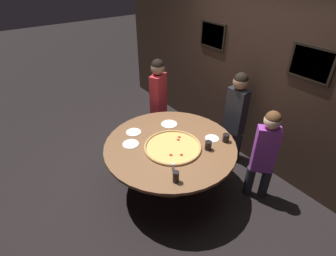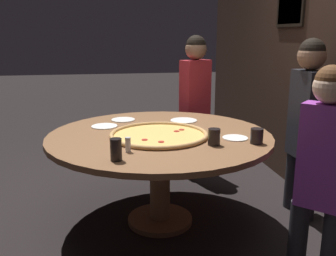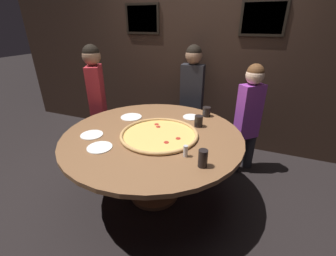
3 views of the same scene
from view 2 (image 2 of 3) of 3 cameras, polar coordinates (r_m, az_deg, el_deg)
ground_plane at (r=3.14m, az=-1.21°, el=-14.04°), size 24.00×24.00×0.00m
dining_table at (r=2.90m, az=-1.27°, el=-3.12°), size 1.71×1.71×0.74m
giant_pizza at (r=2.79m, az=-1.40°, el=-1.02°), size 0.74×0.74×0.03m
drink_cup_centre_back at (r=2.26m, az=-7.93°, el=-3.28°), size 0.07×0.07×0.14m
drink_cup_far_right at (r=2.58m, az=7.04°, el=-1.37°), size 0.08×0.08×0.12m
drink_cup_by_shaker at (r=2.67m, az=13.37°, el=-1.20°), size 0.09×0.09×0.11m
white_plate_far_back at (r=2.78m, az=10.19°, el=-1.50°), size 0.19×0.19×0.01m
white_plate_right_side at (r=3.29m, az=2.40°, el=1.15°), size 0.23×0.23×0.01m
white_plate_beside_cup at (r=3.13m, az=-9.66°, el=0.27°), size 0.21×0.21×0.01m
white_plate_near_front at (r=3.34m, az=-6.85°, el=1.26°), size 0.21×0.21×0.01m
condiment_shaker at (r=2.42m, az=-6.12°, el=-2.53°), size 0.04×0.04×0.10m
diner_far_left at (r=2.41m, az=22.51°, el=-4.70°), size 0.32×0.31×1.32m
diner_centre_back at (r=3.96m, az=4.15°, el=4.70°), size 0.29×0.39×1.47m
diner_far_right at (r=3.20m, az=20.29°, el=1.41°), size 0.37×0.22×1.45m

